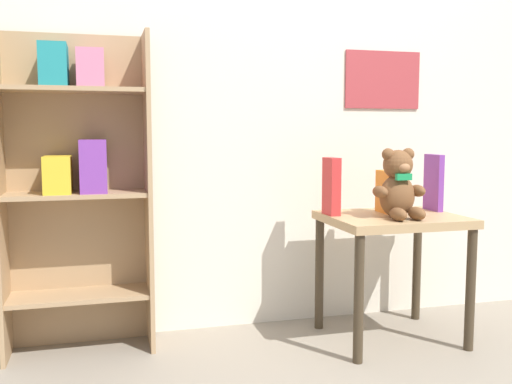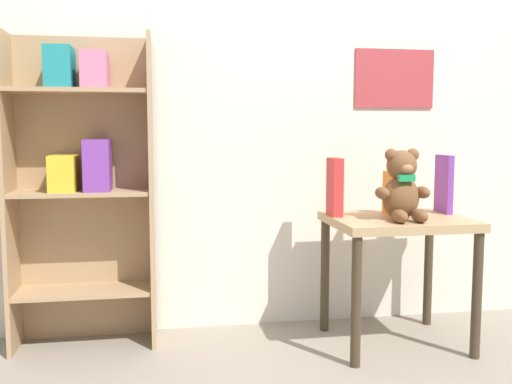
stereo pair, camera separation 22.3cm
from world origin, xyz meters
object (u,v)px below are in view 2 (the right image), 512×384
Objects in this scene: display_table at (397,237)px; teddy_bear at (402,188)px; bookshelf_side at (83,173)px; book_standing_red at (335,187)px; book_standing_purple at (444,184)px; book_standing_orange at (391,193)px.

teddy_bear reaches higher than display_table.
teddy_bear is at bearing -13.79° from bookshelf_side.
book_standing_purple is at bearing 0.36° from book_standing_red.
book_standing_red is (1.06, -0.16, -0.06)m from bookshelf_side.
teddy_bear is at bearing -102.92° from display_table.
display_table is at bearing 77.08° from teddy_bear.
teddy_bear is 1.14× the size of book_standing_purple.
book_standing_orange is at bearing -7.37° from bookshelf_side.
book_standing_red is 0.97× the size of book_standing_purple.
display_table is 2.20× the size of book_standing_purple.
bookshelf_side is 2.32× the size of display_table.
teddy_bear is (1.30, -0.32, -0.05)m from bookshelf_side.
book_standing_purple is (0.25, 0.09, 0.22)m from display_table.
book_standing_red is at bearing -176.51° from book_standing_purple.
book_standing_orange is at bearing 90.00° from display_table.
display_table is at bearing -158.07° from book_standing_purple.
book_standing_red is at bearing -8.70° from bookshelf_side.
book_standing_purple is (1.57, -0.15, -0.06)m from bookshelf_side.
teddy_bear reaches higher than book_standing_orange.
teddy_bear is at bearing -34.06° from book_standing_red.
book_standing_red is 1.32× the size of book_standing_orange.
book_standing_red is at bearing -179.03° from book_standing_orange.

